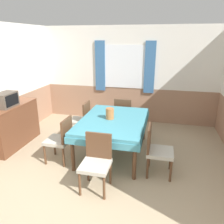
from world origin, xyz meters
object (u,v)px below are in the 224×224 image
chair_left_near (61,138)px  tv (6,100)px  chair_head_window (123,114)px  chair_head_near (96,160)px  vase (110,114)px  chair_right_near (156,149)px  sideboard (13,125)px  chair_left_far (82,119)px  dining_table (113,124)px

chair_left_near → tv: bearing=78.7°
chair_head_window → chair_head_near: bearing=-90.0°
chair_head_near → vase: vase is taller
chair_left_near → chair_right_near: 1.77m
chair_head_near → sideboard: size_ratio=0.67×
chair_left_far → chair_left_near: bearing=-180.0°
chair_head_near → chair_left_far: bearing=-62.1°
chair_head_window → tv: bearing=-146.9°
sideboard → vase: 2.17m
sideboard → chair_left_near: bearing=-15.9°
chair_head_near → vase: (-0.07, 1.15, 0.37)m
chair_head_window → sideboard: size_ratio=0.67×
chair_left_near → vase: vase is taller
chair_left_far → vase: (0.82, -0.53, 0.37)m
chair_left_near → chair_head_window: bearing=-27.9°
chair_head_near → chair_left_near: (-0.89, 0.59, 0.00)m
chair_left_near → sideboard: (-1.32, 0.37, -0.01)m
sideboard → chair_left_far: bearing=28.3°
vase → chair_head_near: bearing=-86.5°
dining_table → chair_left_near: (-0.89, -0.54, -0.16)m
vase → sideboard: bearing=-175.2°
chair_left_near → sideboard: size_ratio=0.67×
dining_table → vase: bearing=170.2°
chair_left_far → chair_head_near: same height
chair_left_near → chair_right_near: (1.77, 0.00, 0.00)m
chair_left_far → chair_head_window: 1.07m
dining_table → chair_head_window: 1.15m
chair_left_far → dining_table: bearing=-121.4°
dining_table → chair_head_near: chair_head_near is taller
chair_left_near → chair_right_near: bearing=-90.0°
chair_head_near → tv: bearing=-21.4°
chair_left_far → chair_left_near: same height
chair_right_near → chair_head_window: 1.90m
dining_table → chair_head_near: bearing=-90.0°
chair_left_far → sideboard: (-1.32, -0.71, -0.01)m
chair_head_window → chair_left_far: bearing=-146.2°
chair_head_near → vase: size_ratio=4.04×
chair_head_near → vase: bearing=-86.5°
dining_table → tv: size_ratio=3.91×
chair_left_far → chair_right_near: (1.77, -1.08, 0.00)m
chair_head_window → vase: (-0.07, -1.12, 0.37)m
tv → chair_left_near: bearing=-11.3°
sideboard → chair_head_window: bearing=30.6°
vase → chair_left_near: bearing=-145.9°
chair_left_near → tv: 1.44m
chair_head_near → tv: (-2.18, 0.85, 0.60)m
dining_table → chair_head_near: (-0.00, -1.13, -0.16)m
dining_table → sideboard: size_ratio=1.36×
chair_head_window → dining_table: bearing=-90.0°
chair_right_near → chair_head_window: bearing=-152.1°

